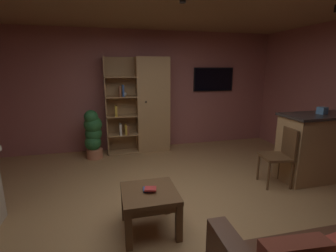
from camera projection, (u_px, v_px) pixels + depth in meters
floor at (176, 213)px, 3.16m from camera, size 6.22×5.58×0.02m
wall_back at (142, 91)px, 5.51m from camera, size 6.34×0.06×2.61m
window_pane_back at (125, 99)px, 5.43m from camera, size 0.58×0.01×0.84m
bookshelf_cabinet at (148, 106)px, 5.35m from camera, size 1.35×0.41×2.04m
kitchen_bar_counter at (324, 146)px, 4.04m from camera, size 1.53×0.61×1.10m
tissue_box at (322, 111)px, 3.87m from camera, size 0.14×0.14×0.11m
coffee_table at (150, 199)px, 2.73m from camera, size 0.61×0.61×0.48m
table_book_0 at (148, 189)px, 2.73m from camera, size 0.11×0.11×0.03m
table_book_1 at (150, 189)px, 2.69m from camera, size 0.15×0.13×0.02m
dining_chair at (281, 153)px, 3.80m from camera, size 0.49×0.49×0.92m
potted_floor_plant at (93, 133)px, 4.96m from camera, size 0.37×0.37×1.01m
wall_mounted_tv at (213, 79)px, 5.80m from camera, size 0.97×0.06×0.55m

